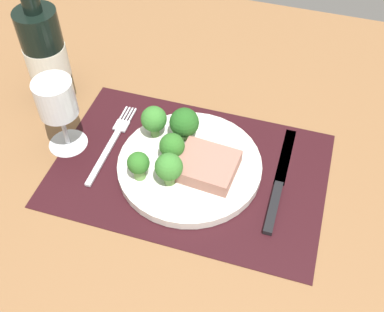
{
  "coord_description": "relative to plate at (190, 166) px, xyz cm",
  "views": [
    {
      "loc": [
        15.21,
        -48.21,
        61.75
      ],
      "look_at": [
        -0.04,
        1.48,
        1.9
      ],
      "focal_mm": 44.31,
      "sensor_mm": 36.0,
      "label": 1
    }
  ],
  "objects": [
    {
      "name": "ground_plane",
      "position": [
        0.0,
        0.0,
        -2.6
      ],
      "size": [
        140.0,
        110.0,
        3.0
      ],
      "primitive_type": "cube",
      "color": "brown"
    },
    {
      "name": "placemat",
      "position": [
        0.0,
        0.0,
        -0.95
      ],
      "size": [
        45.19,
        30.06,
        0.3
      ],
      "primitive_type": "cube",
      "color": "black",
      "rests_on": "ground_plane"
    },
    {
      "name": "plate",
      "position": [
        0.0,
        0.0,
        0.0
      ],
      "size": [
        24.01,
        24.01,
        1.6
      ],
      "primitive_type": "cylinder",
      "color": "silver",
      "rests_on": "placemat"
    },
    {
      "name": "steak",
      "position": [
        3.17,
        -0.83,
        2.05
      ],
      "size": [
        10.0,
        9.0,
        2.49
      ],
      "primitive_type": "cube",
      "rotation": [
        0.0,
        0.0,
        -0.08
      ],
      "color": "#9E6B5B",
      "rests_on": "plate"
    },
    {
      "name": "broccoli_near_steak",
      "position": [
        -2.97,
        0.09,
        3.8
      ],
      "size": [
        4.18,
        4.18,
        5.27
      ],
      "color": "#5B8942",
      "rests_on": "plate"
    },
    {
      "name": "broccoli_near_fork",
      "position": [
        -2.57,
        5.3,
        4.22
      ],
      "size": [
        5.05,
        5.05,
        6.04
      ],
      "color": "#5B8942",
      "rests_on": "plate"
    },
    {
      "name": "broccoli_center",
      "position": [
        -7.66,
        4.38,
        4.43
      ],
      "size": [
        4.42,
        4.42,
        5.98
      ],
      "color": "#5B8942",
      "rests_on": "plate"
    },
    {
      "name": "broccoli_back_left",
      "position": [
        -1.85,
        -4.79,
        4.35
      ],
      "size": [
        4.42,
        4.42,
        5.95
      ],
      "color": "#6B994C",
      "rests_on": "plate"
    },
    {
      "name": "broccoli_front_edge",
      "position": [
        -6.77,
        -5.19,
        3.89
      ],
      "size": [
        3.6,
        3.6,
        5.21
      ],
      "color": "#6B994C",
      "rests_on": "plate"
    },
    {
      "name": "fork",
      "position": [
        -14.78,
        1.42,
        -0.55
      ],
      "size": [
        2.4,
        19.2,
        0.5
      ],
      "rotation": [
        0.0,
        0.0,
        -0.02
      ],
      "color": "silver",
      "rests_on": "placemat"
    },
    {
      "name": "knife",
      "position": [
        14.93,
        0.53,
        -0.5
      ],
      "size": [
        1.8,
        23.0,
        0.8
      ],
      "rotation": [
        0.0,
        0.0,
        -0.03
      ],
      "color": "black",
      "rests_on": "placemat"
    },
    {
      "name": "wine_bottle",
      "position": [
        -30.34,
        10.51,
        8.78
      ],
      "size": [
        7.55,
        7.55,
        28.54
      ],
      "color": "black",
      "rests_on": "ground_plane"
    },
    {
      "name": "wine_glass",
      "position": [
        -22.24,
        -0.61,
        8.64
      ],
      "size": [
        6.79,
        6.79,
        13.99
      ],
      "color": "silver",
      "rests_on": "ground_plane"
    }
  ]
}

